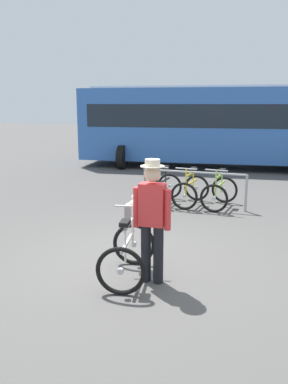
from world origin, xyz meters
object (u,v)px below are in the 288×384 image
(racked_bike_black, at_px, (163,188))
(racked_bike_yellow, at_px, (191,190))
(racked_bike_lime, at_px, (219,192))
(person_with_featured_bike, at_px, (152,216))
(featured_bicycle, at_px, (129,243))
(bus_distant, at_px, (211,122))

(racked_bike_black, height_order, racked_bike_yellow, same)
(racked_bike_lime, xyz_separation_m, person_with_featured_bike, (-0.61, -4.39, 0.58))
(racked_bike_yellow, distance_m, featured_bicycle, 4.32)
(bus_distant, bearing_deg, racked_bike_black, -95.36)
(featured_bicycle, distance_m, person_with_featured_bike, 0.61)
(person_with_featured_bike, height_order, bus_distant, bus_distant)
(racked_bike_black, relative_size, bus_distant, 0.12)
(racked_bike_black, xyz_separation_m, racked_bike_yellow, (0.70, -0.05, 0.00))
(racked_bike_black, relative_size, person_with_featured_bike, 0.69)
(racked_bike_yellow, distance_m, person_with_featured_bike, 4.48)
(bus_distant, bearing_deg, racked_bike_lime, -82.65)
(featured_bicycle, height_order, bus_distant, bus_distant)
(racked_bike_lime, height_order, featured_bicycle, featured_bicycle)
(featured_bicycle, relative_size, person_with_featured_bike, 0.72)
(racked_bike_black, distance_m, bus_distant, 6.38)
(featured_bicycle, bearing_deg, racked_bike_black, 95.56)
(featured_bicycle, xyz_separation_m, person_with_featured_bike, (0.37, -0.14, 0.46))
(racked_bike_black, bearing_deg, featured_bicycle, -84.44)
(racked_bike_yellow, xyz_separation_m, person_with_featured_bike, (0.09, -4.44, 0.58))
(person_with_featured_bike, xyz_separation_m, bus_distant, (-0.21, 10.70, 0.79))
(racked_bike_lime, distance_m, bus_distant, 6.51)
(person_with_featured_bike, bearing_deg, racked_bike_black, 99.98)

